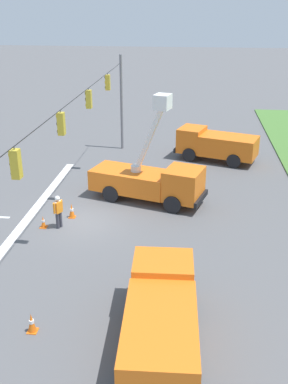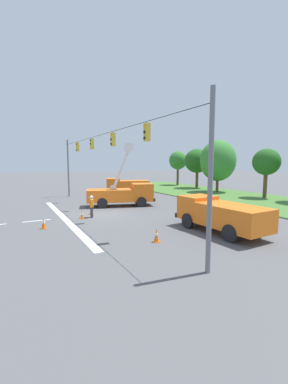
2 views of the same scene
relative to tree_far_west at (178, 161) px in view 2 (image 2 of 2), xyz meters
name	(u,v)px [view 2 (image 2 of 2)]	position (x,y,z in m)	size (l,w,h in m)	color
ground_plane	(102,214)	(19.33, -21.53, -4.67)	(200.00, 200.00, 0.00)	#565659
grass_verge	(249,199)	(19.33, -3.53, -4.62)	(56.00, 12.00, 0.10)	#477533
lane_markings	(44,220)	(19.33, -26.13, -4.67)	(17.60, 15.25, 0.01)	silver
signal_gantry	(101,160)	(19.38, -21.53, -0.09)	(26.20, 0.33, 7.20)	slate
tree_far_west	(178,161)	(0.00, 0.00, 0.00)	(3.46, 3.22, 6.44)	brown
tree_west	(197,161)	(6.20, -0.50, -0.09)	(4.01, 4.39, 6.58)	brown
tree_centre	(218,161)	(12.09, -1.63, -0.08)	(4.89, 5.21, 7.52)	brown
tree_east	(266,162)	(19.42, -0.95, -0.31)	(3.29, 3.02, 6.00)	brown
utility_truck_bucket_lift	(123,193)	(16.22, -18.29, -3.35)	(4.05, 7.02, 6.26)	orange
utility_truck_support_near	(220,214)	(28.06, -16.76, -3.50)	(6.34, 2.60, 2.08)	orange
utility_truck_support_far	(127,186)	(8.42, -14.32, -3.45)	(3.97, 6.20, 2.25)	orange
road_worker	(92,205)	(20.12, -22.64, -3.67)	(0.59, 0.40, 1.77)	#383842
traffic_cone_foreground_left	(44,223)	(22.01, -26.47, -4.31)	(0.36, 0.36, 0.75)	orange
traffic_cone_foreground_right	(92,210)	(18.91, -22.29, -4.27)	(0.36, 0.36, 0.81)	orange
traffic_cone_mid_left	(82,215)	(20.22, -23.46, -4.36)	(0.36, 0.36, 0.65)	orange
traffic_cone_mid_right	(156,235)	(27.98, -21.32, -4.30)	(0.36, 0.36, 0.76)	orange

